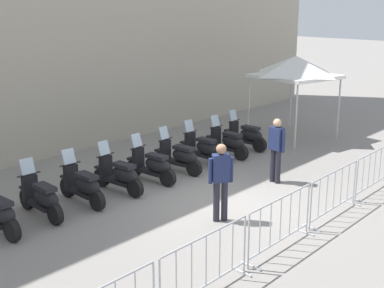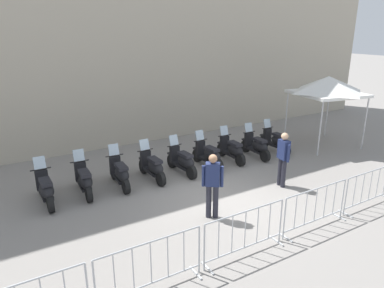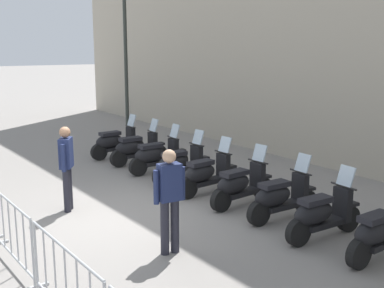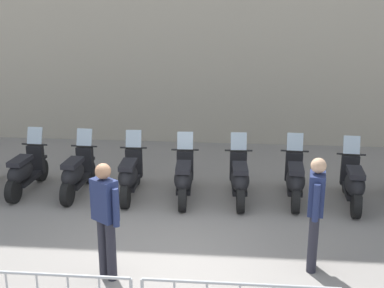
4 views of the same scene
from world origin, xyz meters
The scene contains 18 objects.
ground_plane centered at (0.00, 0.00, 0.00)m, with size 120.00×120.00×0.00m, color gray.
building_facade centered at (-1.42, 7.53, 5.83)m, with size 28.00×2.40×11.65m, color #B2A893.
motorcycle_0 centered at (-4.71, 1.59, 0.45)m, with size 0.68×1.71×1.24m.
motorcycle_1 centered at (-3.67, 1.87, 0.45)m, with size 0.60×1.72×1.24m.
motorcycle_2 centered at (-2.60, 2.04, 0.45)m, with size 0.61×1.72×1.24m.
motorcycle_3 centered at (-1.52, 2.22, 0.45)m, with size 0.70×1.71×1.24m.
motorcycle_4 centered at (-0.44, 2.38, 0.45)m, with size 0.72×1.70×1.24m.
motorcycle_5 centered at (0.61, 2.63, 0.45)m, with size 0.72×1.70×1.24m.
motorcycle_6 centered at (1.66, 2.89, 0.45)m, with size 0.61×1.72×1.24m.
motorcycle_7 centered at (2.74, 2.98, 0.45)m, with size 0.59×1.72×1.24m.
motorcycle_8 centered at (3.80, 3.27, 0.45)m, with size 0.66×1.72×1.24m.
barrier_segment_1 centered at (-2.80, -2.79, 0.52)m, with size 2.06×0.79×1.07m.
barrier_segment_2 centered at (-0.66, -2.38, 0.52)m, with size 2.06×0.79×1.07m.
barrier_segment_3 centered at (1.48, -1.98, 0.52)m, with size 2.06×0.79×1.07m.
barrier_segment_4 centered at (3.62, -1.58, 0.52)m, with size 2.06×0.79×1.07m.
officer_near_row_end centered at (2.13, 0.39, 0.98)m, with size 0.24×0.55×1.73m.
officer_mid_plaza centered at (-0.67, -0.65, 0.98)m, with size 0.51×0.35×1.73m.
canopy_tent centered at (6.21, 3.43, 2.52)m, with size 2.46×2.46×2.91m.
Camera 2 is at (-3.94, -8.06, 4.58)m, focal length 32.62 mm.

